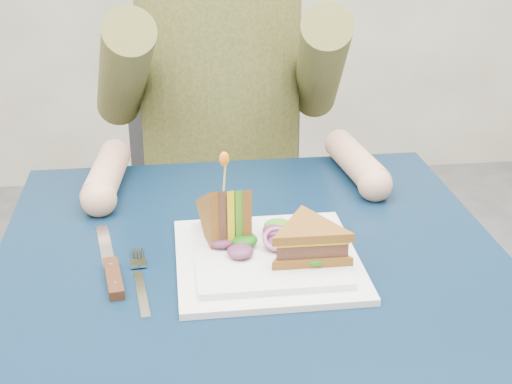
{
  "coord_description": "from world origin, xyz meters",
  "views": [
    {
      "loc": [
        -0.11,
        -0.9,
        1.25
      ],
      "look_at": [
        0.01,
        0.03,
        0.82
      ],
      "focal_mm": 50.0,
      "sensor_mm": 36.0,
      "label": 1
    }
  ],
  "objects": [
    {
      "name": "knife",
      "position": [
        -0.2,
        -0.03,
        0.74
      ],
      "size": [
        0.05,
        0.22,
        0.02
      ],
      "color": "silver",
      "rests_on": "table"
    },
    {
      "name": "plate",
      "position": [
        0.02,
        -0.02,
        0.74
      ],
      "size": [
        0.26,
        0.26,
        0.02
      ],
      "color": "white",
      "rests_on": "table"
    },
    {
      "name": "chair",
      "position": [
        0.0,
        0.66,
        0.54
      ],
      "size": [
        0.42,
        0.4,
        0.93
      ],
      "color": "#47474C",
      "rests_on": "ground"
    },
    {
      "name": "toothpick_frill",
      "position": [
        -0.04,
        0.02,
        0.88
      ],
      "size": [
        0.01,
        0.01,
        0.02
      ],
      "primitive_type": "ellipsoid",
      "color": "orange",
      "rests_on": "sandwich_upright"
    },
    {
      "name": "onion_ring",
      "position": [
        0.03,
        -0.02,
        0.77
      ],
      "size": [
        0.04,
        0.04,
        0.02
      ],
      "primitive_type": "torus",
      "rotation": [
        0.44,
        0.0,
        0.0
      ],
      "color": "#9E4C7A",
      "rests_on": "plate"
    },
    {
      "name": "sandwich_flat",
      "position": [
        0.07,
        -0.05,
        0.78
      ],
      "size": [
        0.13,
        0.13,
        0.05
      ],
      "color": "brown",
      "rests_on": "plate"
    },
    {
      "name": "lettuce_spill",
      "position": [
        0.02,
        -0.01,
        0.76
      ],
      "size": [
        0.15,
        0.13,
        0.02
      ],
      "primitive_type": null,
      "color": "#337A14",
      "rests_on": "plate"
    },
    {
      "name": "sandwich_upright",
      "position": [
        -0.04,
        0.02,
        0.78
      ],
      "size": [
        0.08,
        0.13,
        0.13
      ],
      "color": "brown",
      "rests_on": "plate"
    },
    {
      "name": "toothpick",
      "position": [
        -0.04,
        0.02,
        0.85
      ],
      "size": [
        0.01,
        0.01,
        0.06
      ],
      "primitive_type": "cylinder",
      "rotation": [
        0.14,
        0.07,
        0.0
      ],
      "color": "tan",
      "rests_on": "sandwich_upright"
    },
    {
      "name": "table",
      "position": [
        0.0,
        0.0,
        0.65
      ],
      "size": [
        0.75,
        0.75,
        0.73
      ],
      "color": "black",
      "rests_on": "ground"
    },
    {
      "name": "diner",
      "position": [
        -0.0,
        0.55,
        0.91
      ],
      "size": [
        0.54,
        0.59,
        0.74
      ],
      "color": "#4E4F24",
      "rests_on": "chair"
    },
    {
      "name": "fork",
      "position": [
        -0.16,
        -0.06,
        0.73
      ],
      "size": [
        0.03,
        0.18,
        0.01
      ],
      "color": "silver",
      "rests_on": "table"
    }
  ]
}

